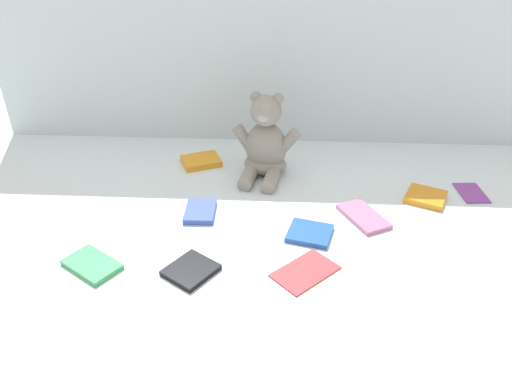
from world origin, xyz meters
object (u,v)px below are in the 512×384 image
Objects in this scene: book_case_5 at (200,211)px; book_case_7 at (310,233)px; teddy_bear at (265,145)px; book_case_1 at (191,270)px; book_case_6 at (363,216)px; book_case_2 at (92,265)px; book_case_8 at (201,161)px; book_case_0 at (426,197)px; book_case_3 at (305,271)px; book_case_4 at (471,192)px.

book_case_7 is (0.27, -0.08, -0.00)m from book_case_5.
book_case_7 is at bearing -58.77° from teddy_bear.
book_case_1 is 0.46m from book_case_6.
book_case_8 is at bearing -164.36° from book_case_2.
book_case_6 is at bearing -1.27° from book_case_5.
teddy_bear reaches higher than book_case_2.
book_case_0 is at bearing -5.84° from teddy_bear.
book_case_1 is 0.23m from book_case_5.
book_case_2 is 1.19× the size of book_case_5.
book_case_5 reaches higher than book_case_3.
book_case_5 is at bearing -173.38° from book_case_3.
teddy_bear reaches higher than book_case_0.
book_case_4 is (0.70, 0.36, -0.00)m from book_case_1.
book_case_1 is 0.90× the size of book_case_8.
book_case_6 is (-0.18, -0.10, -0.00)m from book_case_0.
book_case_0 reaches higher than book_case_1.
teddy_bear is at bearing -127.21° from book_case_8.
book_case_5 reaches higher than book_case_1.
book_case_3 is at bearing -141.95° from book_case_1.
book_case_8 is at bearing 167.56° from book_case_3.
book_case_7 is (-0.44, -0.22, 0.00)m from book_case_4.
book_case_4 is 1.03× the size of book_case_7.
book_case_7 is at bearing -177.27° from book_case_6.
book_case_8 reaches higher than book_case_3.
book_case_3 is 0.26m from book_case_6.
book_case_2 is at bearing -134.23° from book_case_5.
book_case_1 is 0.22m from book_case_2.
book_case_3 is (0.10, -0.44, -0.09)m from teddy_bear.
book_case_3 is at bearing 32.81° from book_case_4.
teddy_bear is 0.58m from book_case_2.
book_case_2 is 0.99m from book_case_4.
book_case_3 is 1.33× the size of book_case_4.
book_case_3 is at bearing -172.20° from book_case_8.
book_case_2 and book_case_6 have the same top height.
book_case_0 is 0.99× the size of book_case_1.
book_case_5 reaches higher than book_case_7.
book_case_5 is (-0.72, -0.14, 0.00)m from book_case_4.
book_case_5 is 0.93× the size of book_case_8.
book_case_5 reaches higher than book_case_2.
book_case_0 is 0.95× the size of book_case_5.
book_case_7 is at bearing 129.81° from book_case_3.
book_case_0 reaches higher than book_case_4.
book_case_6 is at bearing 54.19° from book_case_0.
book_case_0 is 0.80× the size of book_case_2.
book_case_0 is at bearing 146.19° from book_case_2.
book_case_0 reaches higher than book_case_2.
teddy_bear reaches higher than book_case_1.
book_case_5 is at bearing 6.42° from book_case_4.
book_case_4 reaches higher than book_case_3.
book_case_8 reaches higher than book_case_1.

